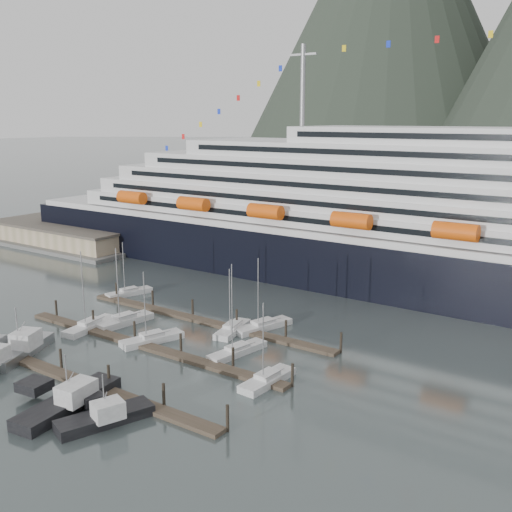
% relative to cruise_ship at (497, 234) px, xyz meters
% --- Properties ---
extents(ground, '(1600.00, 1600.00, 0.00)m').
position_rel_cruise_ship_xyz_m(ground, '(-30.03, -54.94, -12.04)').
color(ground, '#3F494A').
rests_on(ground, ground).
extents(cruise_ship, '(210.00, 30.40, 50.30)m').
position_rel_cruise_ship_xyz_m(cruise_ship, '(0.00, 0.00, 0.00)').
color(cruise_ship, black).
rests_on(cruise_ship, ground).
extents(warehouse, '(46.00, 20.00, 5.80)m').
position_rel_cruise_ship_xyz_m(warehouse, '(-102.03, -12.94, -9.79)').
color(warehouse, '#595956').
rests_on(warehouse, ground).
extents(dock_near, '(48.18, 2.28, 3.20)m').
position_rel_cruise_ship_xyz_m(dock_near, '(-34.95, -64.89, -11.73)').
color(dock_near, '#3F3629').
rests_on(dock_near, ground).
extents(dock_mid, '(48.18, 2.28, 3.20)m').
position_rel_cruise_ship_xyz_m(dock_mid, '(-34.95, -51.89, -11.73)').
color(dock_mid, '#3F3629').
rests_on(dock_mid, ground).
extents(dock_far, '(48.18, 2.28, 3.20)m').
position_rel_cruise_ship_xyz_m(dock_far, '(-34.95, -38.89, -11.73)').
color(dock_far, '#3F3629').
rests_on(dock_far, ground).
extents(sailboat_a, '(4.19, 9.79, 12.93)m').
position_rel_cruise_ship_xyz_m(sailboat_a, '(-44.73, -46.56, -11.61)').
color(sailboat_a, '#B5B5B5').
rests_on(sailboat_a, ground).
extents(sailboat_b, '(3.76, 10.02, 12.97)m').
position_rel_cruise_ship_xyz_m(sailboat_b, '(-47.40, -51.23, -11.63)').
color(sailboat_b, '#B5B5B5').
rests_on(sailboat_b, ground).
extents(sailboat_c, '(5.50, 9.70, 11.20)m').
position_rel_cruise_ship_xyz_m(sailboat_c, '(-35.49, -49.88, -11.64)').
color(sailboat_c, '#B5B5B5').
rests_on(sailboat_c, ground).
extents(sailboat_d, '(3.86, 9.94, 13.39)m').
position_rel_cruise_ship_xyz_m(sailboat_d, '(-22.61, -46.38, -11.64)').
color(sailboat_d, '#B5B5B5').
rests_on(sailboat_d, ground).
extents(sailboat_e, '(4.56, 8.98, 10.41)m').
position_rel_cruise_ship_xyz_m(sailboat_e, '(-55.87, -34.95, -11.66)').
color(sailboat_e, '#B5B5B5').
rests_on(sailboat_e, ground).
extents(sailboat_f, '(4.22, 8.87, 10.59)m').
position_rel_cruise_ship_xyz_m(sailboat_f, '(-28.39, -39.86, -11.64)').
color(sailboat_f, '#B5B5B5').
rests_on(sailboat_f, ground).
extents(sailboat_g, '(5.25, 10.33, 11.84)m').
position_rel_cruise_ship_xyz_m(sailboat_g, '(-25.32, -35.98, -11.64)').
color(sailboat_g, '#B5B5B5').
rests_on(sailboat_g, ground).
extents(sailboat_h, '(3.05, 8.89, 11.05)m').
position_rel_cruise_ship_xyz_m(sailboat_h, '(-13.98, -51.88, -11.64)').
color(sailboat_h, '#B5B5B5').
rests_on(sailboat_h, ground).
extents(trawler_b, '(10.32, 12.32, 7.66)m').
position_rel_cruise_ship_xyz_m(trawler_b, '(-47.18, -63.89, -11.09)').
color(trawler_b, gray).
rests_on(trawler_b, ground).
extents(trawler_c, '(10.05, 14.14, 7.05)m').
position_rel_cruise_ship_xyz_m(trawler_c, '(-29.10, -69.96, -11.14)').
color(trawler_c, black).
rests_on(trawler_c, ground).
extents(trawler_d, '(8.73, 10.80, 6.13)m').
position_rel_cruise_ship_xyz_m(trawler_d, '(-22.99, -69.90, -11.22)').
color(trawler_d, black).
rests_on(trawler_d, ground).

